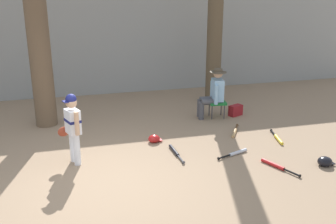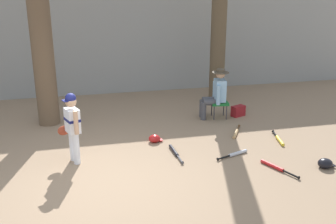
# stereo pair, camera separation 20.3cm
# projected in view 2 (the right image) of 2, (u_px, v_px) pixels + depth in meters

# --- Properties ---
(ground_plane) EXTENTS (60.00, 60.00, 0.00)m
(ground_plane) POSITION_uv_depth(u_px,v_px,m) (107.00, 184.00, 6.40)
(ground_plane) COLOR #897056
(concrete_back_wall) EXTENTS (18.00, 0.36, 3.15)m
(concrete_back_wall) POSITION_uv_depth(u_px,v_px,m) (87.00, 40.00, 11.18)
(concrete_back_wall) COLOR gray
(concrete_back_wall) RESTS_ON ground
(tree_near_player) EXTENTS (0.81, 0.81, 5.45)m
(tree_near_player) POSITION_uv_depth(u_px,v_px,m) (40.00, 23.00, 8.46)
(tree_near_player) COLOR brown
(tree_near_player) RESTS_ON ground
(tree_behind_spectator) EXTENTS (0.67, 0.67, 5.78)m
(tree_behind_spectator) POSITION_uv_depth(u_px,v_px,m) (220.00, 6.00, 10.23)
(tree_behind_spectator) COLOR brown
(tree_behind_spectator) RESTS_ON ground
(young_ballplayer) EXTENTS (0.45, 0.56, 1.31)m
(young_ballplayer) POSITION_uv_depth(u_px,v_px,m) (72.00, 123.00, 6.99)
(young_ballplayer) COLOR white
(young_ballplayer) RESTS_ON ground
(folding_stool) EXTENTS (0.45, 0.45, 0.41)m
(folding_stool) POSITION_uv_depth(u_px,v_px,m) (219.00, 103.00, 9.44)
(folding_stool) COLOR #196B2D
(folding_stool) RESTS_ON ground
(seated_spectator) EXTENTS (0.67, 0.54, 1.20)m
(seated_spectator) POSITION_uv_depth(u_px,v_px,m) (216.00, 92.00, 9.35)
(seated_spectator) COLOR #47474C
(seated_spectator) RESTS_ON ground
(handbag_beside_stool) EXTENTS (0.38, 0.30, 0.26)m
(handbag_beside_stool) POSITION_uv_depth(u_px,v_px,m) (238.00, 111.00, 9.63)
(handbag_beside_stool) COLOR maroon
(handbag_beside_stool) RESTS_ON ground
(bat_black_composite) EXTENTS (0.10, 0.81, 0.07)m
(bat_black_composite) POSITION_uv_depth(u_px,v_px,m) (175.00, 152.00, 7.55)
(bat_black_composite) COLOR black
(bat_black_composite) RESTS_ON ground
(bat_red_barrel) EXTENTS (0.37, 0.78, 0.07)m
(bat_red_barrel) POSITION_uv_depth(u_px,v_px,m) (275.00, 167.00, 6.94)
(bat_red_barrel) COLOR red
(bat_red_barrel) RESTS_ON ground
(bat_yellow_trainer) EXTENTS (0.22, 0.76, 0.07)m
(bat_yellow_trainer) POSITION_uv_depth(u_px,v_px,m) (279.00, 140.00, 8.14)
(bat_yellow_trainer) COLOR yellow
(bat_yellow_trainer) RESTS_ON ground
(bat_wood_tan) EXTENTS (0.45, 0.68, 0.07)m
(bat_wood_tan) POSITION_uv_depth(u_px,v_px,m) (236.00, 133.00, 8.50)
(bat_wood_tan) COLOR tan
(bat_wood_tan) RESTS_ON ground
(bat_aluminum_silver) EXTENTS (0.70, 0.30, 0.07)m
(bat_aluminum_silver) POSITION_uv_depth(u_px,v_px,m) (236.00, 154.00, 7.47)
(bat_aluminum_silver) COLOR #B7BCC6
(bat_aluminum_silver) RESTS_ON ground
(batting_helmet_black) EXTENTS (0.31, 0.24, 0.18)m
(batting_helmet_black) POSITION_uv_depth(u_px,v_px,m) (325.00, 163.00, 6.97)
(batting_helmet_black) COLOR black
(batting_helmet_black) RESTS_ON ground
(batting_helmet_red) EXTENTS (0.29, 0.22, 0.17)m
(batting_helmet_red) POSITION_uv_depth(u_px,v_px,m) (155.00, 139.00, 8.09)
(batting_helmet_red) COLOR #A81919
(batting_helmet_red) RESTS_ON ground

